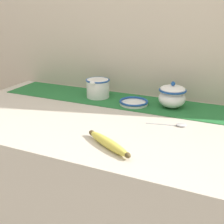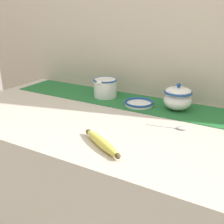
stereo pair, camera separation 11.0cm
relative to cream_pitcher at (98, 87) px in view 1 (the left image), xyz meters
The scene contains 8 objects.
countertop 0.60m from the cream_pitcher, 47.15° to the right, with size 1.56×0.74×0.90m, color beige.
back_wall 0.36m from the cream_pitcher, 34.27° to the left, with size 2.36×0.04×2.40m, color beige.
table_runner 0.23m from the cream_pitcher, ahead, with size 1.43×0.24×0.00m, color #236B33.
cream_pitcher is the anchor object (origin of this frame).
sugar_bowl 0.38m from the cream_pitcher, ahead, with size 0.12×0.12×0.12m.
small_dish 0.21m from the cream_pitcher, ahead, with size 0.14×0.14×0.02m.
banana 0.55m from the cream_pitcher, 59.89° to the right, with size 0.21×0.13×0.03m.
spoon 0.50m from the cream_pitcher, 23.84° to the right, with size 0.16×0.05×0.01m.
Camera 1 is at (0.40, -0.99, 1.34)m, focal length 45.00 mm.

